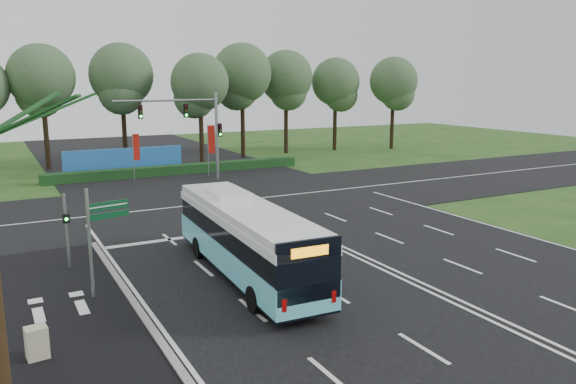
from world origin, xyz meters
name	(u,v)px	position (x,y,z in m)	size (l,w,h in m)	color
ground	(334,248)	(0.00, 0.00, 0.00)	(120.00, 120.00, 0.00)	#214717
road_main	(334,247)	(0.00, 0.00, 0.02)	(20.00, 120.00, 0.04)	black
road_cross	(236,201)	(0.00, 12.00, 0.03)	(120.00, 14.00, 0.05)	black
bike_path	(65,323)	(-12.50, -3.00, 0.03)	(5.00, 18.00, 0.06)	black
kerb_strip	(138,308)	(-10.10, -3.00, 0.06)	(0.25, 18.00, 0.12)	gray
city_bus	(246,238)	(-5.35, -1.67, 1.62)	(2.91, 11.33, 3.22)	#67D9EF
pedestrian_signal	(67,229)	(-11.61, 2.73, 1.78)	(0.29, 0.41, 3.26)	gray
street_sign	(98,229)	(-10.93, -1.10, 2.58)	(1.58, 0.42, 4.11)	gray
utility_cabinet	(37,344)	(-13.47, -5.23, 0.50)	(0.59, 0.50, 0.99)	#BEB899
banner_flag_left	(136,150)	(-4.00, 22.62, 2.54)	(0.57, 0.13, 3.85)	gray
banner_flag_mid	(211,142)	(2.12, 22.29, 2.84)	(0.64, 0.12, 4.34)	gray
traffic_light_gantry	(195,122)	(0.21, 20.50, 4.66)	(8.41, 0.28, 7.00)	gray
hedge	(179,170)	(0.00, 24.50, 0.40)	(22.00, 1.20, 0.80)	#133516
blue_hoarding	(124,161)	(-4.00, 27.00, 1.10)	(10.00, 0.30, 2.20)	blue
eucalyptus_row	(193,80)	(3.95, 31.71, 7.98)	(53.67, 9.45, 11.64)	black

